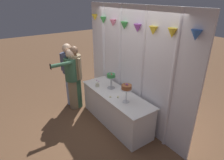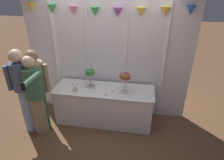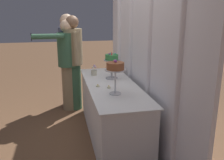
{
  "view_description": "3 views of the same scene",
  "coord_description": "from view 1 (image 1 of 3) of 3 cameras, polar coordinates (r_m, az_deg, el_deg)",
  "views": [
    {
      "loc": [
        3.0,
        -2.06,
        2.75
      ],
      "look_at": [
        -0.17,
        0.11,
        1.02
      ],
      "focal_mm": 30.33,
      "sensor_mm": 36.0,
      "label": 1
    },
    {
      "loc": [
        0.71,
        -3.17,
        2.69
      ],
      "look_at": [
        0.16,
        0.15,
        0.96
      ],
      "focal_mm": 31.35,
      "sensor_mm": 36.0,
      "label": 2
    },
    {
      "loc": [
        3.11,
        -0.56,
        1.7
      ],
      "look_at": [
        -0.04,
        0.12,
        0.81
      ],
      "focal_mm": 39.39,
      "sensor_mm": 36.0,
      "label": 3
    }
  ],
  "objects": [
    {
      "name": "ground_plane",
      "position": [
        4.56,
        0.04,
        -12.88
      ],
      "size": [
        24.0,
        24.0,
        0.0
      ],
      "primitive_type": "plane",
      "color": "brown"
    },
    {
      "name": "draped_curtain",
      "position": [
        4.2,
        5.41,
        4.85
      ],
      "size": [
        3.33,
        0.16,
        2.6
      ],
      "color": "white",
      "rests_on": "ground_plane"
    },
    {
      "name": "cake_table",
      "position": [
        4.39,
        1.13,
        -8.44
      ],
      "size": [
        1.97,
        0.66,
        0.76
      ],
      "color": "white",
      "rests_on": "ground_plane"
    },
    {
      "name": "cake_display_nearleft",
      "position": [
        4.32,
        -0.27,
        0.83
      ],
      "size": [
        0.23,
        0.23,
        0.4
      ],
      "color": "#B2B2B7",
      "rests_on": "cake_table"
    },
    {
      "name": "cake_display_nearright",
      "position": [
        3.73,
        4.38,
        -2.47
      ],
      "size": [
        0.25,
        0.25,
        0.42
      ],
      "color": "silver",
      "rests_on": "cake_table"
    },
    {
      "name": "flower_vase",
      "position": [
        4.49,
        -4.42,
        -1.35
      ],
      "size": [
        0.12,
        0.09,
        0.15
      ],
      "color": "beige",
      "rests_on": "cake_table"
    },
    {
      "name": "tealight_far_left",
      "position": [
        4.03,
        -0.5,
        -5.12
      ],
      "size": [
        0.05,
        0.05,
        0.03
      ],
      "color": "beige",
      "rests_on": "cake_table"
    },
    {
      "name": "tealight_near_left",
      "position": [
        4.02,
        1.83,
        -5.16
      ],
      "size": [
        0.05,
        0.05,
        0.04
      ],
      "color": "beige",
      "rests_on": "cake_table"
    },
    {
      "name": "guest_man_dark_suit",
      "position": [
        5.01,
        -12.83,
        2.33
      ],
      "size": [
        0.44,
        0.43,
        1.68
      ],
      "color": "#93ADD6",
      "rests_on": "ground_plane"
    },
    {
      "name": "guest_girl_blue_dress",
      "position": [
        4.84,
        -11.98,
        0.8
      ],
      "size": [
        0.5,
        0.77,
        1.59
      ],
      "color": "#9E8966",
      "rests_on": "ground_plane"
    },
    {
      "name": "guest_man_pink_jacket",
      "position": [
        4.85,
        -10.87,
        1.51
      ],
      "size": [
        0.48,
        0.36,
        1.65
      ],
      "color": "#3D6B4C",
      "rests_on": "ground_plane"
    }
  ]
}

